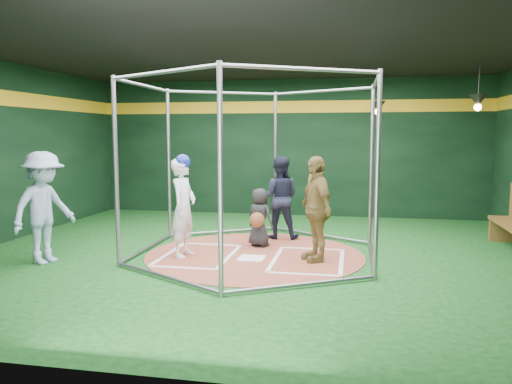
# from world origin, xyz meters

# --- Properties ---
(room_shell) EXTENTS (10.10, 9.10, 3.53)m
(room_shell) POSITION_xyz_m (0.00, 0.01, 1.75)
(room_shell) COLOR #0D3C11
(room_shell) RESTS_ON ground
(clay_disc) EXTENTS (3.80, 3.80, 0.01)m
(clay_disc) POSITION_xyz_m (0.00, 0.00, 0.01)
(clay_disc) COLOR #9A4C38
(clay_disc) RESTS_ON ground
(home_plate) EXTENTS (0.43, 0.43, 0.01)m
(home_plate) POSITION_xyz_m (0.00, -0.30, 0.02)
(home_plate) COLOR white
(home_plate) RESTS_ON clay_disc
(batter_box_left) EXTENTS (1.17, 1.77, 0.01)m
(batter_box_left) POSITION_xyz_m (-0.95, -0.25, 0.02)
(batter_box_left) COLOR white
(batter_box_left) RESTS_ON clay_disc
(batter_box_right) EXTENTS (1.17, 1.77, 0.01)m
(batter_box_right) POSITION_xyz_m (0.95, -0.25, 0.02)
(batter_box_right) COLOR white
(batter_box_right) RESTS_ON clay_disc
(batting_cage) EXTENTS (4.05, 4.67, 3.00)m
(batting_cage) POSITION_xyz_m (-0.00, -0.00, 1.50)
(batting_cage) COLOR gray
(batting_cage) RESTS_ON ground
(pendant_lamp_near) EXTENTS (0.34, 0.34, 0.90)m
(pendant_lamp_near) POSITION_xyz_m (2.20, 3.60, 2.74)
(pendant_lamp_near) COLOR black
(pendant_lamp_near) RESTS_ON room_shell
(pendant_lamp_far) EXTENTS (0.34, 0.34, 0.90)m
(pendant_lamp_far) POSITION_xyz_m (4.00, 2.00, 2.74)
(pendant_lamp_far) COLOR black
(pendant_lamp_far) RESTS_ON room_shell
(batter_figure) EXTENTS (0.46, 0.65, 1.76)m
(batter_figure) POSITION_xyz_m (-1.18, -0.34, 0.89)
(batter_figure) COLOR silver
(batter_figure) RESTS_ON clay_disc
(visitor_leopard) EXTENTS (0.84, 1.10, 1.74)m
(visitor_leopard) POSITION_xyz_m (1.06, -0.20, 0.88)
(visitor_leopard) COLOR #AB9049
(visitor_leopard) RESTS_ON clay_disc
(catcher_figure) EXTENTS (0.63, 0.66, 1.09)m
(catcher_figure) POSITION_xyz_m (-0.04, 0.64, 0.56)
(catcher_figure) COLOR black
(catcher_figure) RESTS_ON clay_disc
(umpire) EXTENTS (0.83, 0.66, 1.66)m
(umpire) POSITION_xyz_m (0.22, 1.47, 0.84)
(umpire) COLOR black
(umpire) RESTS_ON clay_disc
(bystander_blue) EXTENTS (0.98, 1.32, 1.83)m
(bystander_blue) POSITION_xyz_m (-3.28, -1.16, 0.91)
(bystander_blue) COLOR #93A6C3
(bystander_blue) RESTS_ON ground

